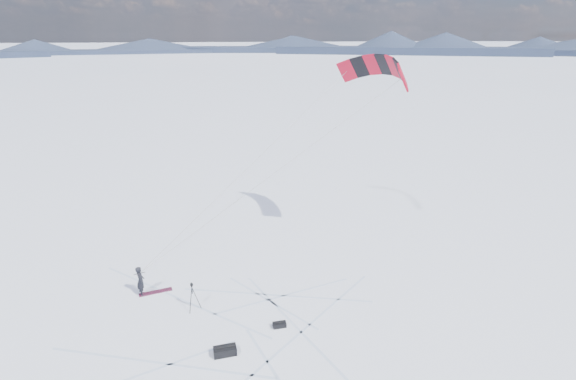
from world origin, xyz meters
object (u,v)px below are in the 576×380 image
object	(u,v)px
snowboard	(156,292)
gear_bag_b	(279,325)
gear_bag_a	(225,351)
snowkiter	(143,294)
tripod	(192,293)

from	to	relation	value
snowboard	gear_bag_b	world-z (taller)	gear_bag_b
snowboard	gear_bag_a	xyz separation A→B (m)	(2.64, -5.45, 0.16)
snowkiter	snowboard	distance (m)	0.64
snowboard	snowkiter	bearing A→B (deg)	174.85
snowboard	tripod	xyz separation A→B (m)	(1.71, -1.99, 0.89)
snowkiter	gear_bag_b	bearing A→B (deg)	-138.20
gear_bag_a	gear_bag_b	distance (m)	2.79
snowboard	gear_bag_b	distance (m)	6.90
gear_bag_b	snowboard	bearing A→B (deg)	144.85
tripod	gear_bag_b	xyz separation A→B (m)	(3.54, -2.48, -0.79)
snowkiter	tripod	xyz separation A→B (m)	(2.35, -2.00, 0.91)
tripod	gear_bag_a	xyz separation A→B (m)	(0.93, -3.46, -0.72)
gear_bag_a	snowkiter	bearing A→B (deg)	123.89
snowboard	tripod	world-z (taller)	tripod
gear_bag_b	gear_bag_a	bearing A→B (deg)	-154.15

